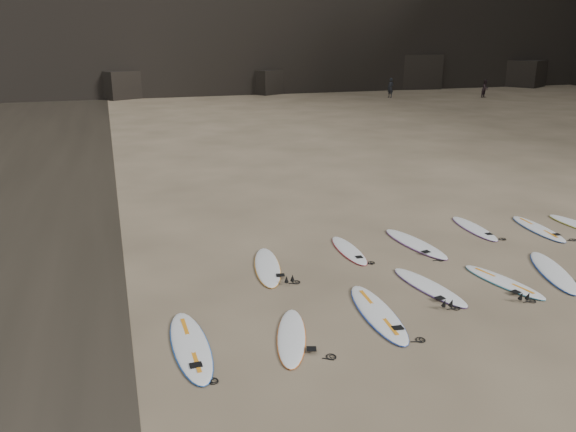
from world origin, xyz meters
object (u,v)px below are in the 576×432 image
(surfboard_0, at_px, (291,336))
(surfboard_6, at_px, (349,250))
(surfboard_2, at_px, (429,286))
(surfboard_4, at_px, (553,271))
(surfboard_1, at_px, (378,313))
(surfboard_7, at_px, (415,243))
(surfboard_8, at_px, (474,228))
(surfboard_9, at_px, (538,228))
(person_b, at_px, (485,89))
(person_a, at_px, (390,88))
(surfboard_3, at_px, (503,281))
(surfboard_5, at_px, (267,266))
(surfboard_11, at_px, (190,345))

(surfboard_0, xyz_separation_m, surfboard_6, (2.93, 3.92, -0.00))
(surfboard_6, bearing_deg, surfboard_2, -70.52)
(surfboard_0, height_order, surfboard_4, surfboard_4)
(surfboard_4, bearing_deg, surfboard_1, -151.48)
(surfboard_7, xyz_separation_m, surfboard_8, (2.39, 0.63, -0.01))
(surfboard_4, xyz_separation_m, surfboard_9, (1.95, 2.81, -0.00))
(person_b, bearing_deg, surfboard_0, -152.18)
(surfboard_9, xyz_separation_m, person_a, (13.15, 34.97, 0.85))
(surfboard_6, bearing_deg, person_a, 63.01)
(surfboard_1, bearing_deg, person_a, 66.61)
(surfboard_0, xyz_separation_m, surfboard_9, (9.15, 3.82, 0.00))
(surfboard_4, bearing_deg, person_b, 77.54)
(surfboard_9, bearing_deg, surfboard_4, -118.78)
(surfboard_4, xyz_separation_m, surfboard_7, (-2.28, 2.80, -0.00))
(person_b, bearing_deg, surfboard_7, -150.41)
(surfboard_7, bearing_deg, surfboard_4, -58.67)
(surfboard_0, xyz_separation_m, surfboard_3, (5.64, 0.90, 0.00))
(surfboard_5, distance_m, person_a, 41.50)
(surfboard_2, xyz_separation_m, surfboard_6, (-0.86, 2.73, -0.00))
(surfboard_5, bearing_deg, surfboard_3, -15.72)
(surfboard_5, bearing_deg, surfboard_0, -86.96)
(surfboard_2, relative_size, surfboard_8, 1.04)
(surfboard_6, relative_size, surfboard_8, 0.95)
(surfboard_6, bearing_deg, surfboard_3, -46.01)
(surfboard_4, height_order, person_a, person_a)
(surfboard_1, bearing_deg, surfboard_4, 11.51)
(surfboard_5, relative_size, surfboard_11, 0.93)
(surfboard_0, xyz_separation_m, surfboard_11, (-1.94, 0.26, 0.01))
(surfboard_6, relative_size, surfboard_7, 0.83)
(surfboard_9, xyz_separation_m, surfboard_11, (-11.09, -3.56, 0.00))
(surfboard_1, distance_m, surfboard_8, 6.65)
(surfboard_2, xyz_separation_m, surfboard_7, (1.14, 2.62, 0.00))
(surfboard_0, height_order, surfboard_3, surfboard_3)
(surfboard_0, relative_size, surfboard_11, 0.83)
(surfboard_0, bearing_deg, surfboard_4, 26.36)
(surfboard_6, bearing_deg, surfboard_1, -101.86)
(surfboard_5, height_order, surfboard_11, surfboard_11)
(surfboard_1, height_order, surfboard_6, surfboard_1)
(surfboard_1, relative_size, surfboard_9, 1.11)
(surfboard_1, bearing_deg, surfboard_2, 29.89)
(surfboard_3, height_order, surfboard_6, surfboard_3)
(surfboard_11, distance_m, person_b, 48.53)
(surfboard_0, relative_size, surfboard_8, 0.97)
(surfboard_8, bearing_deg, surfboard_6, -169.71)
(surfboard_4, distance_m, person_a, 40.70)
(surfboard_9, xyz_separation_m, person_b, (21.61, 32.29, 0.78))
(surfboard_0, relative_size, surfboard_1, 0.82)
(surfboard_3, height_order, surfboard_9, surfboard_9)
(surfboard_1, bearing_deg, surfboard_8, 42.12)
(surfboard_0, distance_m, surfboard_11, 1.96)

